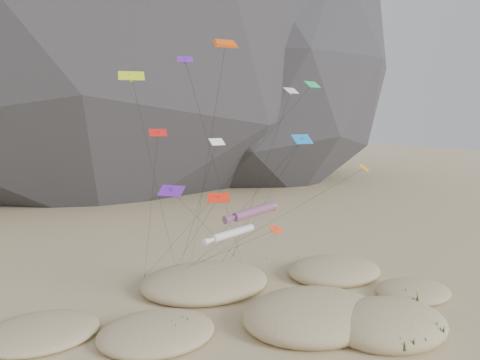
# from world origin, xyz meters

# --- Properties ---
(ground) EXTENTS (500.00, 500.00, 0.00)m
(ground) POSITION_xyz_m (0.00, 0.00, 0.00)
(ground) COLOR #CCB789
(ground) RESTS_ON ground
(dunes) EXTENTS (50.34, 38.00, 3.94)m
(dunes) POSITION_xyz_m (-0.68, 4.41, 0.72)
(dunes) COLOR #CCB789
(dunes) RESTS_ON ground
(dune_grass) EXTENTS (42.05, 29.22, 1.42)m
(dune_grass) POSITION_xyz_m (-0.38, 2.89, 0.85)
(dune_grass) COLOR black
(dune_grass) RESTS_ON ground
(kite_stakes) EXTENTS (22.92, 5.94, 0.30)m
(kite_stakes) POSITION_xyz_m (3.18, 23.50, 0.15)
(kite_stakes) COLOR #3F2D1E
(kite_stakes) RESTS_ON ground
(rainbow_tube_kite) EXTENTS (7.42, 12.92, 11.47)m
(rainbow_tube_kite) POSITION_xyz_m (1.15, 9.43, 10.63)
(rainbow_tube_kite) COLOR #F24919
(rainbow_tube_kite) RESTS_ON ground
(white_tube_kite) EXTENTS (6.57, 14.55, 9.41)m
(white_tube_kite) POSITION_xyz_m (-1.92, 8.62, 8.74)
(white_tube_kite) COLOR silver
(white_tube_kite) RESTS_ON ground
(orange_parafoil) EXTENTS (2.85, 15.70, 29.23)m
(orange_parafoil) POSITION_xyz_m (-0.68, 12.55, 28.35)
(orange_parafoil) COLOR #DF4E0B
(orange_parafoil) RESTS_ON ground
(multi_parafoil) EXTENTS (4.65, 13.76, 18.84)m
(multi_parafoil) POSITION_xyz_m (9.24, 12.16, 18.14)
(multi_parafoil) COLOR red
(multi_parafoil) RESTS_ON ground
(delta_kites) EXTENTS (29.61, 22.15, 27.03)m
(delta_kites) POSITION_xyz_m (0.16, 10.54, 17.80)
(delta_kites) COLOR blue
(delta_kites) RESTS_ON ground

